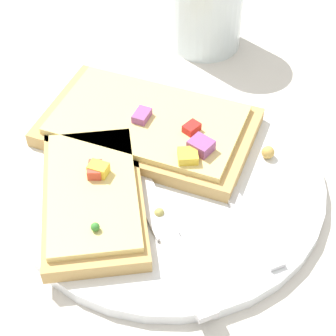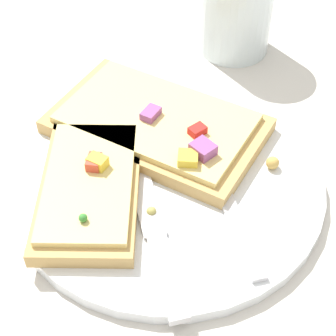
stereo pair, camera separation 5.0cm
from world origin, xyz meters
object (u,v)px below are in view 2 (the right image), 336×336
object	(u,v)px
drinking_glass	(237,4)
pizza_slice_main	(157,124)
knife	(154,229)
plate	(168,180)
pizza_slice_corner	(90,186)
fork	(211,163)

from	to	relation	value
drinking_glass	pizza_slice_main	bearing A→B (deg)	-114.13
pizza_slice_main	drinking_glass	distance (m)	0.18
knife	plate	bearing A→B (deg)	-24.50
plate	knife	bearing A→B (deg)	-96.46
drinking_glass	pizza_slice_corner	bearing A→B (deg)	-116.67
pizza_slice_corner	pizza_slice_main	bearing A→B (deg)	145.15
plate	drinking_glass	size ratio (longest dim) A/B	2.46
plate	drinking_glass	distance (m)	0.24
fork	pizza_slice_main	xyz separation A→B (m)	(-0.05, 0.04, 0.01)
plate	pizza_slice_corner	world-z (taller)	pizza_slice_corner
pizza_slice_main	drinking_glass	bearing A→B (deg)	-88.98
pizza_slice_main	pizza_slice_corner	xyz separation A→B (m)	(-0.05, -0.08, -0.00)
plate	drinking_glass	world-z (taller)	drinking_glass
drinking_glass	plate	bearing A→B (deg)	-104.98
fork	pizza_slice_main	world-z (taller)	pizza_slice_main
drinking_glass	knife	bearing A→B (deg)	-103.16
knife	pizza_slice_main	bearing A→B (deg)	-14.51
knife	pizza_slice_corner	distance (m)	0.07
plate	fork	bearing A→B (deg)	23.62
plate	pizza_slice_main	xyz separation A→B (m)	(-0.01, 0.06, 0.02)
fork	knife	bearing A→B (deg)	132.06
pizza_slice_corner	fork	bearing A→B (deg)	108.99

